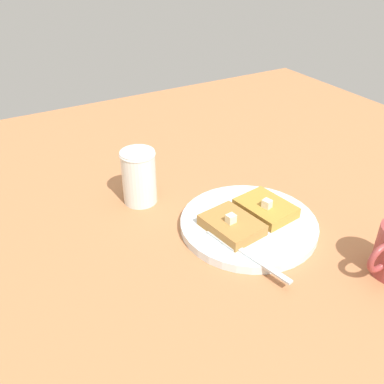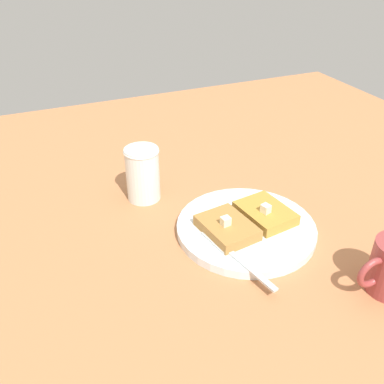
# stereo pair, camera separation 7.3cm
# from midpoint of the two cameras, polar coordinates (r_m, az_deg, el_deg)

# --- Properties ---
(table_surface) EXTENTS (1.20, 1.20, 0.03)m
(table_surface) POSITION_cam_midpoint_polar(r_m,az_deg,el_deg) (0.84, 10.86, -0.70)
(table_surface) COLOR #B17045
(table_surface) RESTS_ON ground
(plate) EXTENTS (0.23, 0.23, 0.01)m
(plate) POSITION_cam_midpoint_polar(r_m,az_deg,el_deg) (0.72, 10.12, -4.81)
(plate) COLOR silver
(plate) RESTS_ON table_surface
(toast_slice_left) EXTENTS (0.08, 0.10, 0.02)m
(toast_slice_left) POSITION_cam_midpoint_polar(r_m,az_deg,el_deg) (0.73, 12.57, -2.86)
(toast_slice_left) COLOR #B58332
(toast_slice_left) RESTS_ON plate
(toast_slice_middle) EXTENTS (0.08, 0.10, 0.02)m
(toast_slice_middle) POSITION_cam_midpoint_polar(r_m,az_deg,el_deg) (0.69, 7.74, -4.83)
(toast_slice_middle) COLOR #A77438
(toast_slice_middle) RESTS_ON plate
(butter_pat_primary) EXTENTS (0.02, 0.02, 0.01)m
(butter_pat_primary) POSITION_cam_midpoint_polar(r_m,az_deg,el_deg) (0.71, 12.72, -2.27)
(butter_pat_primary) COLOR #F5EAC9
(butter_pat_primary) RESTS_ON toast_slice_left
(butter_pat_secondary) EXTENTS (0.02, 0.01, 0.01)m
(butter_pat_secondary) POSITION_cam_midpoint_polar(r_m,az_deg,el_deg) (0.67, 7.61, -3.98)
(butter_pat_secondary) COLOR #F9EFC2
(butter_pat_secondary) RESTS_ON toast_slice_middle
(fork) EXTENTS (0.05, 0.16, 0.00)m
(fork) POSITION_cam_midpoint_polar(r_m,az_deg,el_deg) (0.65, 8.78, -8.37)
(fork) COLOR silver
(fork) RESTS_ON plate
(syrup_jar) EXTENTS (0.06, 0.06, 0.10)m
(syrup_jar) POSITION_cam_midpoint_polar(r_m,az_deg,el_deg) (0.78, -3.90, 2.06)
(syrup_jar) COLOR #4C1F06
(syrup_jar) RESTS_ON table_surface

